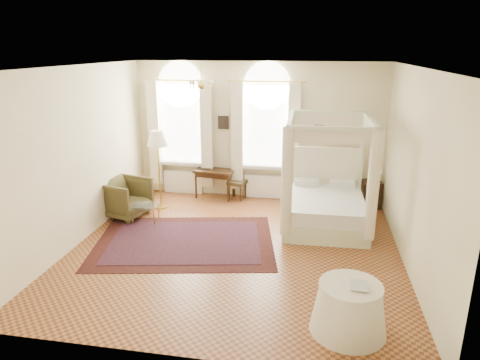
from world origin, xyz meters
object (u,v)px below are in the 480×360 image
object	(u,v)px
coffee_table	(145,207)
side_table	(349,308)
writing_desk	(214,174)
armchair	(125,198)
nightstand	(370,194)
stool	(237,184)
canopy_bed	(325,202)
floor_lamp	(157,143)

from	to	relation	value
coffee_table	side_table	world-z (taller)	side_table
writing_desk	armchair	bearing A→B (deg)	-137.42
nightstand	stool	distance (m)	3.16
nightstand	side_table	world-z (taller)	side_table
canopy_bed	nightstand	size ratio (longest dim) A/B	3.55
nightstand	stool	bearing A→B (deg)	179.50
canopy_bed	writing_desk	xyz separation A→B (m)	(-2.68, 1.32, 0.09)
nightstand	armchair	distance (m)	5.61
writing_desk	coffee_table	world-z (taller)	writing_desk
armchair	stool	bearing A→B (deg)	-41.00
writing_desk	side_table	xyz separation A→B (m)	(2.94, -4.82, -0.28)
canopy_bed	side_table	size ratio (longest dim) A/B	2.27
canopy_bed	side_table	bearing A→B (deg)	-85.61
writing_desk	stool	world-z (taller)	writing_desk
stool	armchair	bearing A→B (deg)	-145.68
armchair	coffee_table	xyz separation A→B (m)	(0.55, -0.22, -0.09)
canopy_bed	writing_desk	bearing A→B (deg)	153.75
stool	coffee_table	xyz separation A→B (m)	(-1.69, -1.76, -0.05)
coffee_table	floor_lamp	xyz separation A→B (m)	(0.03, 0.86, 1.22)
stool	armchair	size ratio (longest dim) A/B	0.53
stool	floor_lamp	distance (m)	2.22
stool	floor_lamp	world-z (taller)	floor_lamp
armchair	floor_lamp	distance (m)	1.42
armchair	nightstand	bearing A→B (deg)	-59.75
floor_lamp	canopy_bed	bearing A→B (deg)	-6.36
floor_lamp	side_table	distance (m)	5.75
canopy_bed	armchair	xyz separation A→B (m)	(-4.34, -0.21, -0.09)
armchair	canopy_bed	bearing A→B (deg)	-72.51
canopy_bed	stool	bearing A→B (deg)	147.85
canopy_bed	armchair	distance (m)	4.35
canopy_bed	nightstand	xyz separation A→B (m)	(1.06, 1.29, -0.20)
coffee_table	floor_lamp	bearing A→B (deg)	88.08
writing_desk	stool	distance (m)	0.62
nightstand	floor_lamp	distance (m)	5.05
writing_desk	stool	size ratio (longest dim) A/B	2.06
floor_lamp	side_table	world-z (taller)	floor_lamp
side_table	floor_lamp	bearing A→B (deg)	135.82
nightstand	coffee_table	distance (m)	5.15
nightstand	side_table	xyz separation A→B (m)	(-0.79, -4.79, 0.02)
nightstand	stool	size ratio (longest dim) A/B	1.30
canopy_bed	coffee_table	world-z (taller)	canopy_bed
canopy_bed	side_table	distance (m)	3.51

